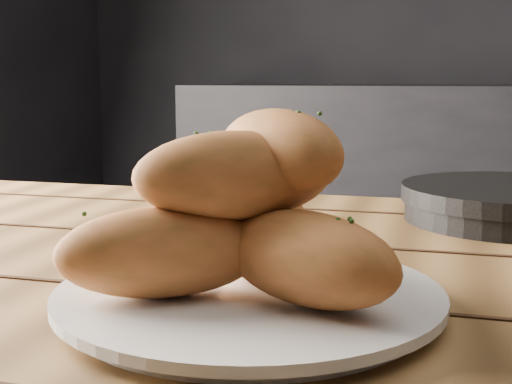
# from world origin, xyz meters

# --- Properties ---
(table) EXTENTS (1.53, 0.85, 0.75)m
(table) POSITION_xyz_m (-0.57, -0.24, 0.65)
(table) COLOR brown
(table) RESTS_ON ground
(plate) EXTENTS (0.30, 0.30, 0.02)m
(plate) POSITION_xyz_m (-0.63, -0.37, 0.76)
(plate) COLOR silver
(plate) RESTS_ON table
(bread_rolls) EXTENTS (0.28, 0.24, 0.14)m
(bread_rolls) POSITION_xyz_m (-0.63, -0.37, 0.83)
(bread_rolls) COLOR #CD6E39
(bread_rolls) RESTS_ON plate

